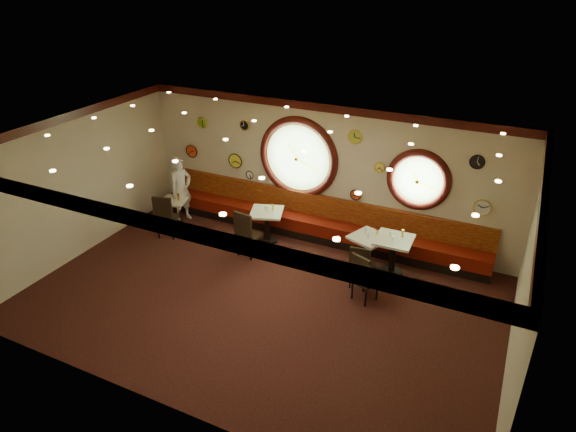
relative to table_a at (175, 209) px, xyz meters
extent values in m
cube|color=black|center=(3.44, -1.84, -0.42)|extent=(9.00, 6.00, 0.00)
cube|color=#BC8135|center=(3.44, -1.84, 2.78)|extent=(9.00, 6.00, 0.02)
cube|color=beige|center=(3.44, 1.16, 1.18)|extent=(9.00, 0.02, 3.20)
cube|color=beige|center=(3.44, -4.84, 1.18)|extent=(9.00, 0.02, 3.20)
cube|color=beige|center=(-1.06, -1.84, 1.18)|extent=(0.02, 6.00, 3.20)
cube|color=beige|center=(7.94, -1.84, 1.18)|extent=(0.02, 6.00, 3.20)
cube|color=#360C09|center=(3.44, 1.11, 2.69)|extent=(9.00, 0.10, 0.18)
cube|color=#360C09|center=(3.44, -4.79, 2.69)|extent=(9.00, 0.10, 0.18)
cube|color=#360C09|center=(-1.01, -1.84, 2.69)|extent=(0.10, 6.00, 0.18)
cube|color=#360C09|center=(7.89, -1.84, 2.69)|extent=(0.10, 6.00, 0.18)
cube|color=black|center=(3.44, 0.88, -0.32)|extent=(8.00, 0.55, 0.20)
cube|color=#5A0F07|center=(3.44, 0.88, -0.07)|extent=(8.00, 0.55, 0.30)
cube|color=#620907|center=(3.44, 1.10, 0.33)|extent=(8.00, 0.10, 0.55)
cylinder|color=#87B86E|center=(2.84, 1.15, 1.43)|extent=(1.66, 0.02, 1.66)
torus|color=#360C09|center=(2.84, 1.14, 1.43)|extent=(1.98, 0.18, 1.98)
torus|color=gold|center=(2.84, 1.11, 1.43)|extent=(1.61, 0.03, 1.61)
cylinder|color=#87B86E|center=(5.64, 1.15, 1.38)|extent=(1.10, 0.02, 1.10)
torus|color=#360C09|center=(5.64, 1.14, 1.38)|extent=(1.38, 0.18, 1.38)
torus|color=gold|center=(5.64, 1.11, 1.38)|extent=(1.09, 0.03, 1.09)
cylinder|color=#A2BA3A|center=(4.19, 1.12, 2.13)|extent=(0.30, 0.03, 0.30)
cylinder|color=black|center=(6.74, 1.12, 1.98)|extent=(0.28, 0.03, 0.28)
cylinder|color=white|center=(1.54, 1.12, 0.78)|extent=(0.20, 0.03, 0.20)
cylinder|color=#D54619|center=(4.29, 1.12, 0.78)|extent=(0.24, 0.03, 0.24)
cylinder|color=black|center=(1.44, 1.12, 2.03)|extent=(0.24, 0.03, 0.24)
cylinder|color=#74B524|center=(0.24, 1.12, 1.93)|extent=(0.26, 0.03, 0.26)
cylinder|color=red|center=(-0.16, 1.12, 1.13)|extent=(0.32, 0.03, 0.32)
cylinder|color=#FADC53|center=(4.79, 1.12, 1.53)|extent=(0.22, 0.03, 0.22)
cylinder|color=yellow|center=(1.14, 1.12, 1.08)|extent=(0.36, 0.03, 0.36)
cylinder|color=white|center=(6.99, 1.12, 1.03)|extent=(0.34, 0.03, 0.34)
cylinder|color=black|center=(0.00, 0.00, -0.39)|extent=(0.38, 0.38, 0.05)
cylinder|color=black|center=(0.00, 0.00, -0.09)|extent=(0.10, 0.10, 0.61)
cube|color=silver|center=(0.00, 0.00, 0.22)|extent=(0.74, 0.74, 0.04)
cylinder|color=black|center=(2.47, 0.22, -0.39)|extent=(0.45, 0.45, 0.06)
cylinder|color=black|center=(2.47, 0.22, -0.03)|extent=(0.12, 0.12, 0.72)
cube|color=silver|center=(2.47, 0.22, 0.35)|extent=(0.91, 0.91, 0.05)
cylinder|color=black|center=(4.96, 0.11, -0.39)|extent=(0.44, 0.44, 0.06)
cylinder|color=black|center=(4.96, 0.11, -0.04)|extent=(0.12, 0.12, 0.71)
cube|color=silver|center=(4.96, 0.11, 0.33)|extent=(0.92, 0.92, 0.05)
cylinder|color=black|center=(5.48, 0.16, -0.39)|extent=(0.47, 0.47, 0.06)
cylinder|color=black|center=(5.48, 0.16, -0.01)|extent=(0.13, 0.13, 0.76)
cube|color=silver|center=(5.48, 0.16, 0.38)|extent=(0.78, 0.78, 0.05)
cube|color=black|center=(0.20, -0.55, 0.04)|extent=(0.56, 0.56, 0.08)
cube|color=black|center=(0.25, -0.74, 0.37)|extent=(0.46, 0.18, 0.60)
cube|color=black|center=(2.39, -0.48, 0.04)|extent=(0.53, 0.53, 0.08)
cube|color=black|center=(2.36, -0.67, 0.39)|extent=(0.47, 0.13, 0.61)
cube|color=black|center=(5.02, -0.57, -0.01)|extent=(0.45, 0.45, 0.07)
cube|color=black|center=(5.04, -0.74, 0.29)|extent=(0.41, 0.10, 0.53)
cube|color=black|center=(5.26, -0.97, 0.02)|extent=(0.57, 0.57, 0.08)
cube|color=black|center=(5.18, -1.15, 0.34)|extent=(0.42, 0.22, 0.57)
cylinder|color=silver|center=(-0.09, 0.09, 0.30)|extent=(0.04, 0.04, 0.11)
cylinder|color=#BAB9BE|center=(2.42, 0.26, 0.42)|extent=(0.03, 0.03, 0.09)
cylinder|color=silver|center=(4.85, 0.19, 0.41)|extent=(0.04, 0.04, 0.10)
cylinder|color=silver|center=(5.38, 0.23, 0.46)|extent=(0.03, 0.03, 0.09)
cylinder|color=silver|center=(0.05, -0.05, 0.29)|extent=(0.03, 0.03, 0.09)
cylinder|color=silver|center=(2.49, 0.21, 0.42)|extent=(0.04, 0.04, 0.10)
cylinder|color=silver|center=(4.96, 0.03, 0.41)|extent=(0.04, 0.04, 0.10)
cylinder|color=silver|center=(5.47, 0.08, 0.46)|extent=(0.04, 0.04, 0.10)
cylinder|color=gold|center=(0.11, 0.04, 0.33)|extent=(0.05, 0.05, 0.17)
cylinder|color=yellow|center=(2.59, 0.31, 0.45)|extent=(0.05, 0.05, 0.16)
cylinder|color=gold|center=(5.09, 0.22, 0.43)|extent=(0.04, 0.04, 0.14)
cylinder|color=gold|center=(5.61, 0.31, 0.49)|extent=(0.05, 0.05, 0.17)
imported|color=silver|center=(0.03, 0.30, 0.42)|extent=(0.55, 0.69, 1.67)
camera|label=1|loc=(7.49, -9.08, 5.61)|focal=32.00mm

